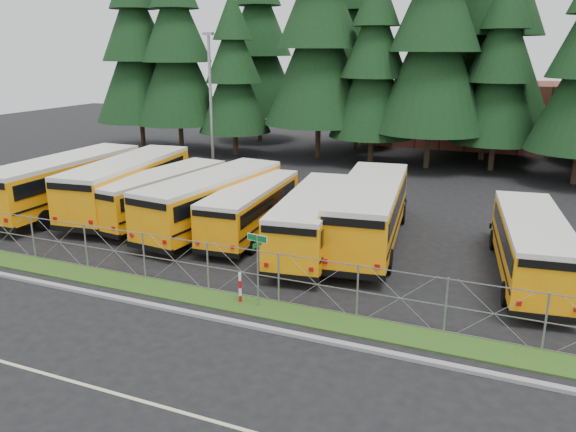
% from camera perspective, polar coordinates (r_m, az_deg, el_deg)
% --- Properties ---
extents(ground, '(120.00, 120.00, 0.00)m').
position_cam_1_polar(ground, '(22.78, -4.58, -6.96)').
color(ground, black).
rests_on(ground, ground).
extents(curb, '(50.00, 0.25, 0.12)m').
position_cam_1_polar(curb, '(20.32, -8.63, -9.98)').
color(curb, gray).
rests_on(curb, ground).
extents(grass_verge, '(50.00, 1.40, 0.06)m').
position_cam_1_polar(grass_verge, '(21.41, -6.68, -8.54)').
color(grass_verge, '#234714').
rests_on(grass_verge, ground).
extents(road_lane_line, '(50.00, 0.12, 0.01)m').
position_cam_1_polar(road_lane_line, '(16.94, -17.57, -16.70)').
color(road_lane_line, beige).
rests_on(road_lane_line, ground).
extents(chainlink_fence, '(44.00, 0.10, 2.00)m').
position_cam_1_polar(chainlink_fence, '(21.58, -5.85, -5.49)').
color(chainlink_fence, '#989CA0').
rests_on(chainlink_fence, ground).
extents(brick_building, '(22.00, 10.00, 6.00)m').
position_cam_1_polar(brick_building, '(58.92, 19.31, 9.79)').
color(brick_building, brown).
rests_on(brick_building, ground).
extents(bus_0, '(3.02, 12.19, 3.19)m').
position_cam_1_polar(bus_0, '(34.86, -21.19, 3.07)').
color(bus_0, orange).
rests_on(bus_0, ground).
extents(bus_1, '(4.14, 12.14, 3.12)m').
position_cam_1_polar(bus_1, '(33.49, -15.55, 3.02)').
color(bus_1, orange).
rests_on(bus_1, ground).
extents(bus_2, '(3.64, 10.55, 2.71)m').
position_cam_1_polar(bus_2, '(31.60, -12.27, 2.07)').
color(bus_2, orange).
rests_on(bus_2, ground).
extents(bus_3, '(3.90, 11.53, 2.96)m').
position_cam_1_polar(bus_3, '(29.33, -7.22, 1.45)').
color(bus_3, orange).
rests_on(bus_3, ground).
extents(bus_4, '(3.01, 10.00, 2.59)m').
position_cam_1_polar(bus_4, '(28.50, -3.49, 0.71)').
color(bus_4, orange).
rests_on(bus_4, ground).
extents(bus_5, '(3.85, 10.82, 2.78)m').
position_cam_1_polar(bus_5, '(26.21, 2.86, -0.49)').
color(bus_5, orange).
rests_on(bus_5, ground).
extents(bus_6, '(4.29, 12.18, 3.12)m').
position_cam_1_polar(bus_6, '(27.00, 8.34, 0.25)').
color(bus_6, orange).
rests_on(bus_6, ground).
extents(bus_east, '(3.72, 10.52, 2.70)m').
position_cam_1_polar(bus_east, '(24.86, 23.36, -2.95)').
color(bus_east, orange).
rests_on(bus_east, ground).
extents(street_sign, '(0.83, 0.55, 2.81)m').
position_cam_1_polar(street_sign, '(20.06, -3.12, -4.00)').
color(street_sign, '#989CA0').
rests_on(street_sign, ground).
extents(striped_bollard, '(0.11, 0.11, 1.20)m').
position_cam_1_polar(striped_bollard, '(21.00, -4.89, -7.30)').
color(striped_bollard, '#B20C0C').
rests_on(striped_bollard, ground).
extents(light_standard, '(0.70, 0.35, 10.14)m').
position_cam_1_polar(light_standard, '(39.54, -7.84, 11.27)').
color(light_standard, '#989CA0').
rests_on(light_standard, ground).
extents(conifer_0, '(8.02, 8.02, 17.75)m').
position_cam_1_polar(conifer_0, '(55.07, -15.12, 15.86)').
color(conifer_0, black).
rests_on(conifer_0, ground).
extents(conifer_1, '(7.97, 7.97, 17.63)m').
position_cam_1_polar(conifer_1, '(52.46, -11.25, 16.03)').
color(conifer_1, black).
rests_on(conifer_1, ground).
extents(conifer_2, '(6.29, 6.29, 13.92)m').
position_cam_1_polar(conifer_2, '(49.85, -5.55, 14.11)').
color(conifer_2, black).
rests_on(conifer_2, ground).
extents(conifer_3, '(9.12, 9.12, 20.17)m').
position_cam_1_polar(conifer_3, '(48.11, 3.22, 17.79)').
color(conifer_3, black).
rests_on(conifer_3, ground).
extents(conifer_4, '(6.91, 6.91, 15.28)m').
position_cam_1_polar(conifer_4, '(46.08, 8.74, 14.64)').
color(conifer_4, black).
rests_on(conifer_4, ground).
extents(conifer_5, '(8.88, 8.88, 19.63)m').
position_cam_1_polar(conifer_5, '(45.29, 14.72, 17.03)').
color(conifer_5, black).
rests_on(conifer_5, ground).
extents(conifer_6, '(6.72, 6.72, 14.86)m').
position_cam_1_polar(conifer_6, '(45.82, 20.78, 13.51)').
color(conifer_6, black).
rests_on(conifer_6, ground).
extents(conifer_10, '(8.41, 8.41, 18.61)m').
position_cam_1_polar(conifer_10, '(57.95, -3.00, 16.82)').
color(conifer_10, black).
rests_on(conifer_10, ground).
extents(conifer_11, '(7.96, 7.96, 17.61)m').
position_cam_1_polar(conifer_11, '(53.78, 7.17, 16.21)').
color(conifer_11, black).
rests_on(conifer_11, ground).
extents(conifer_12, '(10.08, 10.08, 22.29)m').
position_cam_1_polar(conifer_12, '(50.05, 20.25, 18.02)').
color(conifer_12, black).
rests_on(conifer_12, ground).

